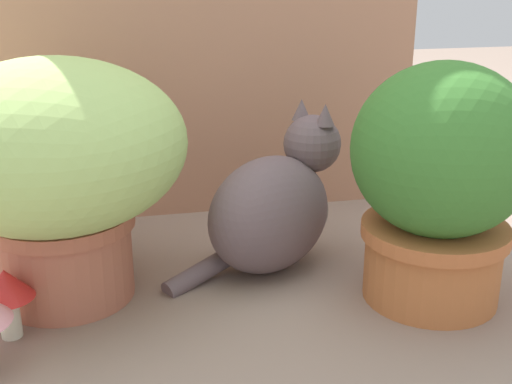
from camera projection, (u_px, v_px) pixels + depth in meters
ground_plane at (188, 307)px, 1.12m from camera, size 6.00×6.00×0.00m
grass_planter at (56, 161)px, 1.08m from camera, size 0.43×0.43×0.41m
leafy_planter at (440, 178)px, 1.09m from camera, size 0.30×0.30×0.41m
cat at (276, 206)px, 1.23m from camera, size 0.38×0.28×0.32m
mushroom_ornament_red at (6, 290)px, 1.01m from camera, size 0.09×0.09×0.11m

